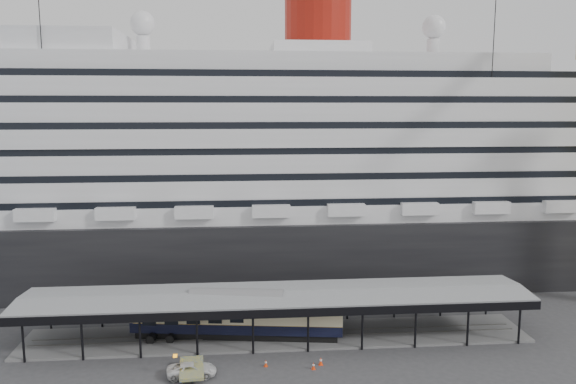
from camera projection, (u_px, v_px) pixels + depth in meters
name	position (u px, v px, depth m)	size (l,w,h in m)	color
ground	(281.00, 356.00, 58.05)	(200.00, 200.00, 0.00)	#363638
cruise_ship	(266.00, 154.00, 86.81)	(130.00, 30.00, 43.90)	black
platform_canopy	(278.00, 317.00, 62.62)	(56.00, 9.18, 5.30)	slate
port_truck	(192.00, 370.00, 53.68)	(2.17, 4.72, 1.31)	silver
pullman_carriage	(237.00, 315.00, 62.17)	(23.51, 6.20, 22.89)	black
traffic_cone_left	(266.00, 363.00, 55.76)	(0.45, 0.45, 0.71)	#EE3F0D
traffic_cone_mid	(313.00, 366.00, 55.16)	(0.43, 0.43, 0.73)	#F13A0D
traffic_cone_right	(321.00, 361.00, 56.08)	(0.43, 0.43, 0.83)	#FB3D0D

